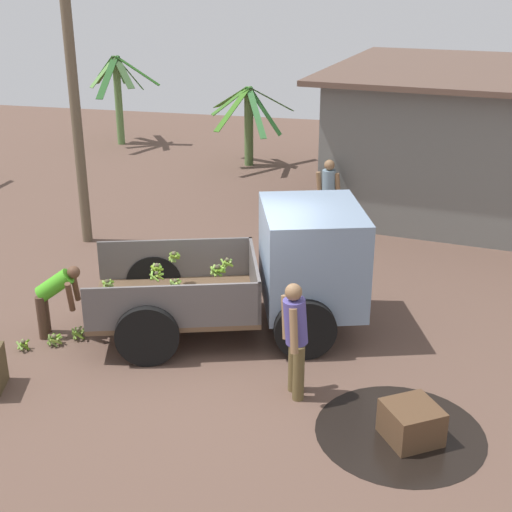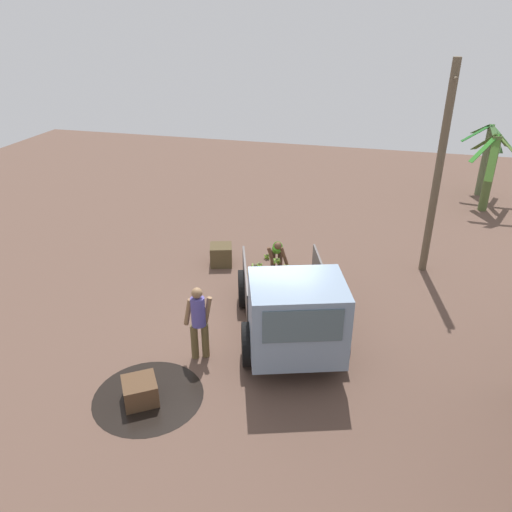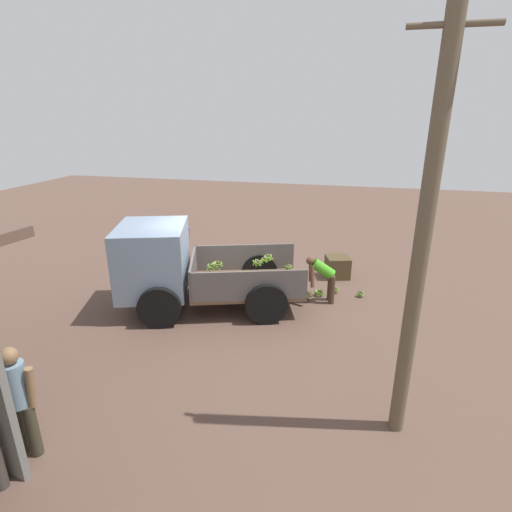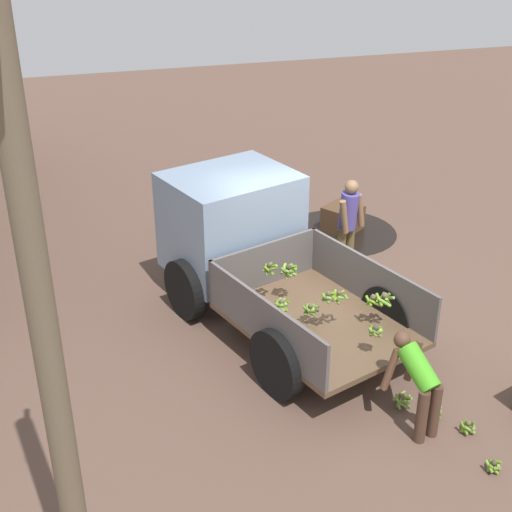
# 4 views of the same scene
# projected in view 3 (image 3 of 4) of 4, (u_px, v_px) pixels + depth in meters

# --- Properties ---
(ground) EXTENTS (36.00, 36.00, 0.00)m
(ground) POSITION_uv_depth(u_px,v_px,m) (217.00, 295.00, 10.39)
(ground) COLOR brown
(mud_patch_0) EXTENTS (2.16, 2.16, 0.01)m
(mud_patch_0) POSITION_uv_depth(u_px,v_px,m) (149.00, 264.00, 12.52)
(mud_patch_0) COLOR black
(mud_patch_0) RESTS_ON ground
(cargo_truck) EXTENTS (4.63, 3.13, 2.05)m
(cargo_truck) POSITION_uv_depth(u_px,v_px,m) (171.00, 265.00, 9.43)
(cargo_truck) COLOR brown
(cargo_truck) RESTS_ON ground
(utility_pole) EXTENTS (0.97, 0.21, 5.79)m
(utility_pole) POSITION_uv_depth(u_px,v_px,m) (422.00, 241.00, 5.03)
(utility_pole) COLOR brown
(utility_pole) RESTS_ON ground
(person_foreground_visitor) EXTENTS (0.48, 0.61, 1.69)m
(person_foreground_visitor) POSITION_uv_depth(u_px,v_px,m) (185.00, 245.00, 11.37)
(person_foreground_visitor) COLOR brown
(person_foreground_visitor) RESTS_ON ground
(person_worker_loading) EXTENTS (0.75, 0.63, 1.20)m
(person_worker_loading) POSITION_uv_depth(u_px,v_px,m) (323.00, 275.00, 9.79)
(person_worker_loading) COLOR #4A3225
(person_worker_loading) RESTS_ON ground
(person_bystander_near_shed) EXTENTS (0.57, 0.30, 1.67)m
(person_bystander_near_shed) POSITION_uv_depth(u_px,v_px,m) (19.00, 397.00, 5.26)
(person_bystander_near_shed) COLOR #373325
(person_bystander_near_shed) RESTS_ON ground
(banana_bunch_on_ground_0) EXTENTS (0.21, 0.21, 0.19)m
(banana_bunch_on_ground_0) POSITION_uv_depth(u_px,v_px,m) (335.00, 289.00, 10.47)
(banana_bunch_on_ground_0) COLOR brown
(banana_bunch_on_ground_0) RESTS_ON ground
(banana_bunch_on_ground_1) EXTENTS (0.25, 0.26, 0.21)m
(banana_bunch_on_ground_1) POSITION_uv_depth(u_px,v_px,m) (307.00, 295.00, 10.13)
(banana_bunch_on_ground_1) COLOR brown
(banana_bunch_on_ground_1) RESTS_ON ground
(banana_bunch_on_ground_2) EXTENTS (0.26, 0.26, 0.19)m
(banana_bunch_on_ground_2) POSITION_uv_depth(u_px,v_px,m) (319.00, 292.00, 10.32)
(banana_bunch_on_ground_2) COLOR brown
(banana_bunch_on_ground_2) RESTS_ON ground
(banana_bunch_on_ground_3) EXTENTS (0.20, 0.19, 0.17)m
(banana_bunch_on_ground_3) POSITION_uv_depth(u_px,v_px,m) (361.00, 294.00, 10.26)
(banana_bunch_on_ground_3) COLOR #463F2D
(banana_bunch_on_ground_3) RESTS_ON ground
(wooden_crate_0) EXTENTS (0.79, 0.79, 0.61)m
(wooden_crate_0) POSITION_uv_depth(u_px,v_px,m) (337.00, 267.00, 11.47)
(wooden_crate_0) COLOR #4D3E25
(wooden_crate_0) RESTS_ON ground
(wooden_crate_1) EXTENTS (0.88, 0.88, 0.47)m
(wooden_crate_1) POSITION_uv_depth(u_px,v_px,m) (146.00, 256.00, 12.55)
(wooden_crate_1) COLOR brown
(wooden_crate_1) RESTS_ON ground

